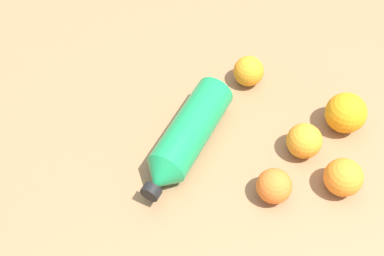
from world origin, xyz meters
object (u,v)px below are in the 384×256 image
object	(u,v)px
orange_0	(346,113)
orange_4	(343,177)
water_bottle	(186,137)
orange_1	(274,186)
orange_2	(304,141)
orange_3	(249,71)

from	to	relation	value
orange_0	orange_4	bearing A→B (deg)	10.48
water_bottle	orange_0	distance (m)	0.32
orange_1	orange_4	bearing A→B (deg)	119.50
orange_2	orange_4	xyz separation A→B (m)	(0.05, 0.09, 0.00)
orange_0	orange_2	distance (m)	0.11
orange_3	orange_4	distance (m)	0.30
orange_2	orange_3	bearing A→B (deg)	-130.54
orange_1	orange_0	bearing A→B (deg)	157.73
orange_0	orange_2	xyz separation A→B (m)	(0.09, -0.06, -0.01)
water_bottle	orange_2	xyz separation A→B (m)	(-0.08, 0.21, -0.00)
orange_1	orange_3	world-z (taller)	same
orange_4	water_bottle	bearing A→B (deg)	-84.82
orange_3	orange_2	bearing A→B (deg)	49.46
orange_1	orange_3	distance (m)	0.28
water_bottle	orange_4	size ratio (longest dim) A/B	3.88
orange_0	orange_1	distance (m)	0.22
orange_3	orange_4	world-z (taller)	orange_4
orange_0	orange_1	size ratio (longest dim) A/B	1.25
orange_2	orange_3	xyz separation A→B (m)	(-0.13, -0.15, -0.00)
orange_4	orange_1	bearing A→B (deg)	-60.50
orange_1	orange_4	xyz separation A→B (m)	(-0.06, 0.11, 0.00)
water_bottle	orange_2	world-z (taller)	water_bottle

